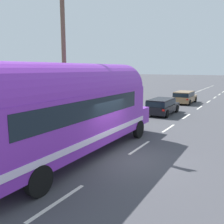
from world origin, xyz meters
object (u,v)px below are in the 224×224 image
painted_bus (67,107)px  car_lead (162,105)px  utility_pole (64,59)px  car_second (184,96)px

painted_bus → car_lead: painted_bus is taller
car_lead → utility_pole: bearing=-103.4°
utility_pole → car_second: 18.06m
car_second → painted_bus: bearing=-89.4°
utility_pole → painted_bus: size_ratio=0.70×
painted_bus → car_second: size_ratio=2.69×
utility_pole → car_lead: 10.62m
utility_pole → car_lead: utility_pole is taller
painted_bus → car_lead: (-0.14, 12.41, -1.51)m
utility_pole → painted_bus: (2.45, -2.70, -2.12)m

